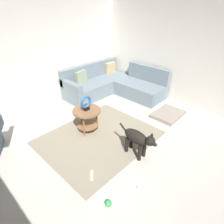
{
  "coord_description": "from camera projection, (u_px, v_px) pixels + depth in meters",
  "views": [
    {
      "loc": [
        -1.95,
        -1.68,
        2.5
      ],
      "look_at": [
        0.45,
        0.6,
        0.55
      ],
      "focal_mm": 29.83,
      "sensor_mm": 36.0,
      "label": 1
    }
  ],
  "objects": [
    {
      "name": "wall_right",
      "position": [
        198.0,
        56.0,
        4.64
      ],
      "size": [
        0.12,
        6.0,
        2.7
      ],
      "primitive_type": "cube",
      "color": "silver",
      "rests_on": "ground_plane"
    },
    {
      "name": "dog_toy_rope",
      "position": [
        92.0,
        175.0,
        3.09
      ],
      "size": [
        0.16,
        0.17,
        0.05
      ],
      "primitive_type": "cylinder",
      "rotation": [
        0.0,
        1.57,
        0.84
      ],
      "color": "silver",
      "rests_on": "ground_plane"
    },
    {
      "name": "dog_toy_bone",
      "position": [
        142.0,
        188.0,
        2.87
      ],
      "size": [
        0.14,
        0.19,
        0.06
      ],
      "primitive_type": "ellipsoid",
      "rotation": [
        0.0,
        0.0,
        2.08
      ],
      "color": "silver",
      "rests_on": "ground_plane"
    },
    {
      "name": "dog_bed_mat",
      "position": [
        168.0,
        114.0,
        4.75
      ],
      "size": [
        0.8,
        0.6,
        0.09
      ],
      "primitive_type": "cube",
      "color": "gray",
      "rests_on": "ground_plane"
    },
    {
      "name": "dog_toy_ball",
      "position": [
        108.0,
        203.0,
        2.63
      ],
      "size": [
        0.1,
        0.1,
        0.1
      ],
      "primitive_type": "sphere",
      "color": "green",
      "rests_on": "ground_plane"
    },
    {
      "name": "ground_plane",
      "position": [
        119.0,
        159.0,
        3.51
      ],
      "size": [
        6.0,
        6.0,
        0.1
      ],
      "primitive_type": "cube",
      "color": "#B7B2A8"
    },
    {
      "name": "dog",
      "position": [
        138.0,
        139.0,
        3.36
      ],
      "size": [
        0.23,
        0.85,
        0.63
      ],
      "rotation": [
        0.0,
        0.0,
        3.11
      ],
      "color": "black",
      "rests_on": "ground_plane"
    },
    {
      "name": "sectional_couch",
      "position": [
        113.0,
        85.0,
        5.78
      ],
      "size": [
        2.2,
        2.25,
        0.88
      ],
      "color": "slate",
      "rests_on": "ground_plane"
    },
    {
      "name": "side_table",
      "position": [
        87.0,
        115.0,
        4.0
      ],
      "size": [
        0.6,
        0.6,
        0.54
      ],
      "color": "brown",
      "rests_on": "ground_plane"
    },
    {
      "name": "area_rug",
      "position": [
        99.0,
        137.0,
        3.99
      ],
      "size": [
        2.3,
        1.9,
        0.01
      ],
      "primitive_type": "cube",
      "color": "gray",
      "rests_on": "ground_plane"
    },
    {
      "name": "wall_back",
      "position": [
        30.0,
        57.0,
        4.55
      ],
      "size": [
        6.0,
        0.12,
        2.7
      ],
      "primitive_type": "cube",
      "color": "silver",
      "rests_on": "ground_plane"
    },
    {
      "name": "torus_sculpture",
      "position": [
        86.0,
        103.0,
        3.85
      ],
      "size": [
        0.28,
        0.08,
        0.33
      ],
      "color": "black",
      "rests_on": "side_table"
    }
  ]
}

